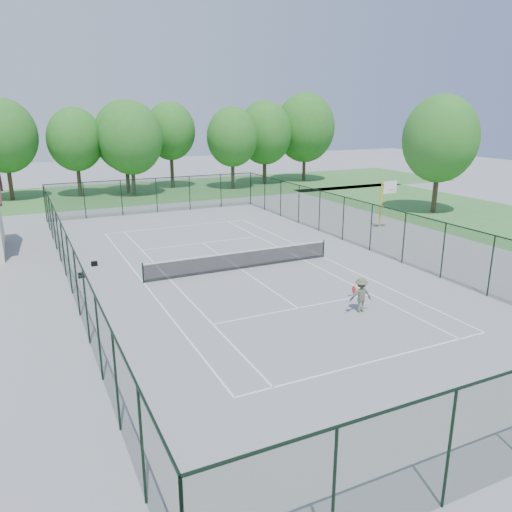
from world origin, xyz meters
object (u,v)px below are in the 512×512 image
(basketball_goal, at_px, (386,195))
(tennis_player, at_px, (361,295))
(sports_bag_a, at_px, (82,275))
(tennis_net, at_px, (241,259))

(basketball_goal, bearing_deg, tennis_player, -132.84)
(sports_bag_a, bearing_deg, tennis_net, -17.90)
(tennis_player, bearing_deg, sports_bag_a, 136.01)
(tennis_net, relative_size, sports_bag_a, 31.95)
(tennis_net, height_order, tennis_player, tennis_player)
(tennis_player, bearing_deg, tennis_net, 106.18)
(sports_bag_a, relative_size, tennis_player, 0.16)
(basketball_goal, distance_m, tennis_player, 17.01)
(basketball_goal, height_order, sports_bag_a, basketball_goal)
(sports_bag_a, bearing_deg, tennis_player, -46.39)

